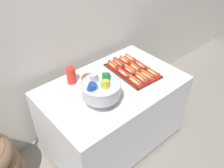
% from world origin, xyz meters
% --- Properties ---
extents(ground_plane, '(10.00, 10.00, 0.00)m').
position_xyz_m(ground_plane, '(0.00, 0.00, 0.00)').
color(ground_plane, gray).
extents(back_wall, '(6.00, 0.10, 2.60)m').
position_xyz_m(back_wall, '(0.00, 0.57, 1.30)').
color(back_wall, silver).
rests_on(back_wall, ground_plane).
extents(buffet_table, '(1.34, 0.85, 0.75)m').
position_xyz_m(buffet_table, '(0.00, 0.00, 0.39)').
color(buffet_table, silver).
rests_on(buffet_table, ground_plane).
extents(serving_tray, '(0.36, 0.55, 0.01)m').
position_xyz_m(serving_tray, '(0.29, 0.03, 0.75)').
color(serving_tray, '#472B19').
rests_on(serving_tray, buffet_table).
extents(hot_dog_0, '(0.07, 0.19, 0.06)m').
position_xyz_m(hot_dog_0, '(0.16, -0.12, 0.78)').
color(hot_dog_0, red).
rests_on(hot_dog_0, serving_tray).
extents(hot_dog_1, '(0.08, 0.18, 0.06)m').
position_xyz_m(hot_dog_1, '(0.24, -0.13, 0.78)').
color(hot_dog_1, red).
rests_on(hot_dog_1, serving_tray).
extents(hot_dog_2, '(0.07, 0.18, 0.06)m').
position_xyz_m(hot_dog_2, '(0.31, -0.13, 0.78)').
color(hot_dog_2, red).
rests_on(hot_dog_2, serving_tray).
extents(hot_dog_3, '(0.07, 0.18, 0.06)m').
position_xyz_m(hot_dog_3, '(0.39, -0.14, 0.78)').
color(hot_dog_3, red).
rests_on(hot_dog_3, serving_tray).
extents(hot_dog_4, '(0.07, 0.18, 0.06)m').
position_xyz_m(hot_dog_4, '(0.17, 0.04, 0.78)').
color(hot_dog_4, '#B21414').
rests_on(hot_dog_4, serving_tray).
extents(hot_dog_5, '(0.07, 0.18, 0.06)m').
position_xyz_m(hot_dog_5, '(0.25, 0.04, 0.78)').
color(hot_dog_5, '#B21414').
rests_on(hot_dog_5, serving_tray).
extents(hot_dog_6, '(0.08, 0.16, 0.06)m').
position_xyz_m(hot_dog_6, '(0.32, 0.03, 0.78)').
color(hot_dog_6, red).
rests_on(hot_dog_6, serving_tray).
extents(hot_dog_7, '(0.08, 0.18, 0.06)m').
position_xyz_m(hot_dog_7, '(0.40, 0.03, 0.78)').
color(hot_dog_7, '#B21414').
rests_on(hot_dog_7, serving_tray).
extents(hot_dog_8, '(0.07, 0.16, 0.06)m').
position_xyz_m(hot_dog_8, '(0.18, 0.21, 0.78)').
color(hot_dog_8, red).
rests_on(hot_dog_8, serving_tray).
extents(hot_dog_9, '(0.08, 0.18, 0.06)m').
position_xyz_m(hot_dog_9, '(0.26, 0.20, 0.78)').
color(hot_dog_9, red).
rests_on(hot_dog_9, serving_tray).
extents(hot_dog_10, '(0.07, 0.16, 0.06)m').
position_xyz_m(hot_dog_10, '(0.33, 0.20, 0.78)').
color(hot_dog_10, red).
rests_on(hot_dog_10, serving_tray).
extents(hot_dog_11, '(0.08, 0.16, 0.06)m').
position_xyz_m(hot_dog_11, '(0.41, 0.19, 0.78)').
color(hot_dog_11, red).
rests_on(hot_dog_11, serving_tray).
extents(punch_bowl, '(0.33, 0.33, 0.27)m').
position_xyz_m(punch_bowl, '(-0.24, -0.12, 0.90)').
color(punch_bowl, silver).
rests_on(punch_bowl, buffet_table).
extents(cup_stack, '(0.08, 0.08, 0.16)m').
position_xyz_m(cup_stack, '(-0.27, 0.28, 0.83)').
color(cup_stack, red).
rests_on(cup_stack, buffet_table).
extents(donut, '(0.14, 0.14, 0.04)m').
position_xyz_m(donut, '(-0.12, 0.22, 0.77)').
color(donut, brown).
rests_on(donut, buffet_table).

